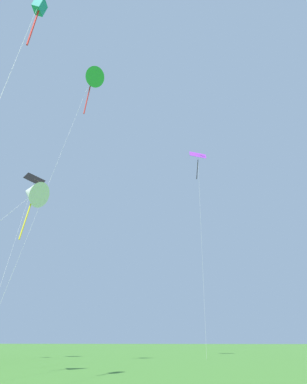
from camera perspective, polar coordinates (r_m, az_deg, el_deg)
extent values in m
cube|color=teal|center=(20.24, -16.07, 24.33)|extent=(0.62, 0.66, 0.69)
cylinder|color=red|center=(19.35, -16.91, 21.88)|extent=(0.31, 0.37, 2.25)
cone|color=white|center=(23.29, -17.05, -0.11)|extent=(2.03, 1.92, 1.79)
cylinder|color=yellow|center=(22.66, -17.98, -3.95)|extent=(0.36, 0.51, 2.19)
cone|color=green|center=(35.99, -8.97, 16.03)|extent=(2.77, 2.74, 2.26)
cylinder|color=red|center=(34.74, -9.51, 13.10)|extent=(0.50, 0.21, 2.98)
cylinder|color=silver|center=(28.40, -15.20, 0.29)|extent=(3.34, 6.28, 22.76)
cube|color=black|center=(40.80, -16.75, 1.77)|extent=(1.63, 1.66, 1.68)
cylinder|color=#3F382D|center=(40.80, -16.75, 1.77)|extent=(1.40, 0.06, 0.90)
cylinder|color=red|center=(40.20, -16.81, -0.23)|extent=(0.35, 0.11, 1.85)
cylinder|color=silver|center=(33.25, -19.75, -7.96)|extent=(2.68, 10.72, 16.39)
cube|color=purple|center=(48.08, 6.39, 5.32)|extent=(2.02, 1.47, 1.35)
cylinder|color=#3F382D|center=(48.08, 6.39, 5.32)|extent=(1.68, 0.14, 0.43)
cylinder|color=black|center=(47.22, 6.33, 3.26)|extent=(0.37, 0.26, 2.55)
cylinder|color=silver|center=(41.98, 6.94, -7.25)|extent=(0.05, 4.87, 22.36)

